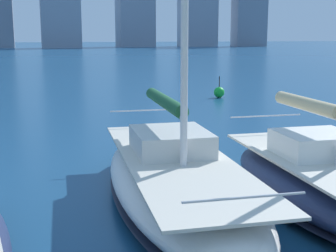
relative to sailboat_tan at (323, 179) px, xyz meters
name	(u,v)px	position (x,y,z in m)	size (l,w,h in m)	color
sailboat_tan	(323,179)	(0.00, 0.00, 0.00)	(3.36, 7.36, 11.33)	navy
sailboat_forest	(176,178)	(3.29, -1.10, 0.00)	(3.53, 9.40, 12.18)	white
channel_buoy	(219,92)	(-5.32, -19.21, -0.32)	(0.70, 0.70, 1.40)	green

